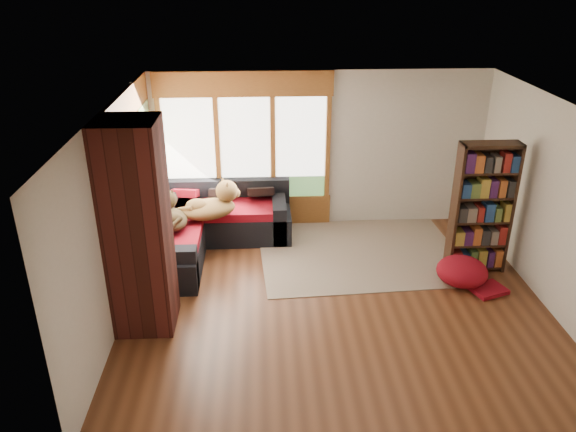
# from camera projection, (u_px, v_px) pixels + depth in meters

# --- Properties ---
(floor) EXTENTS (5.50, 5.50, 0.00)m
(floor) POSITION_uv_depth(u_px,v_px,m) (335.00, 301.00, 7.49)
(floor) COLOR #512B16
(floor) RESTS_ON ground
(ceiling) EXTENTS (5.50, 5.50, 0.00)m
(ceiling) POSITION_uv_depth(u_px,v_px,m) (343.00, 109.00, 6.40)
(ceiling) COLOR white
(wall_back) EXTENTS (5.50, 0.04, 2.60)m
(wall_back) POSITION_uv_depth(u_px,v_px,m) (319.00, 150.00, 9.22)
(wall_back) COLOR silver
(wall_back) RESTS_ON ground
(wall_front) EXTENTS (5.50, 0.04, 2.60)m
(wall_front) POSITION_uv_depth(u_px,v_px,m) (378.00, 335.00, 4.67)
(wall_front) COLOR silver
(wall_front) RESTS_ON ground
(wall_left) EXTENTS (0.04, 5.00, 2.60)m
(wall_left) POSITION_uv_depth(u_px,v_px,m) (114.00, 217.00, 6.82)
(wall_left) COLOR silver
(wall_left) RESTS_ON ground
(wall_right) EXTENTS (0.04, 5.00, 2.60)m
(wall_right) POSITION_uv_depth(u_px,v_px,m) (555.00, 208.00, 7.07)
(wall_right) COLOR silver
(wall_right) RESTS_ON ground
(windows_back) EXTENTS (2.82, 0.10, 1.90)m
(windows_back) POSITION_uv_depth(u_px,v_px,m) (245.00, 149.00, 9.11)
(windows_back) COLOR #975B26
(windows_back) RESTS_ON wall_back
(windows_left) EXTENTS (0.10, 2.62, 1.90)m
(windows_left) POSITION_uv_depth(u_px,v_px,m) (136.00, 178.00, 7.89)
(windows_left) COLOR #975B26
(windows_left) RESTS_ON wall_left
(roller_blind) EXTENTS (0.03, 0.72, 0.90)m
(roller_blind) POSITION_uv_depth(u_px,v_px,m) (145.00, 134.00, 8.48)
(roller_blind) COLOR #738C58
(roller_blind) RESTS_ON wall_left
(brick_chimney) EXTENTS (0.70, 0.70, 2.60)m
(brick_chimney) POSITION_uv_depth(u_px,v_px,m) (138.00, 229.00, 6.52)
(brick_chimney) COLOR #471914
(brick_chimney) RESTS_ON ground
(sectional_sofa) EXTENTS (2.20, 2.20, 0.80)m
(sectional_sofa) POSITION_uv_depth(u_px,v_px,m) (199.00, 229.00, 8.81)
(sectional_sofa) COLOR black
(sectional_sofa) RESTS_ON ground
(area_rug) EXTENTS (3.18, 2.51, 0.01)m
(area_rug) POSITION_uv_depth(u_px,v_px,m) (359.00, 253.00, 8.71)
(area_rug) COLOR beige
(area_rug) RESTS_ON ground
(bookshelf) EXTENTS (0.83, 0.28, 1.93)m
(bookshelf) POSITION_uv_depth(u_px,v_px,m) (482.00, 209.00, 7.87)
(bookshelf) COLOR #331D11
(bookshelf) RESTS_ON ground
(pouf) EXTENTS (0.74, 0.74, 0.38)m
(pouf) POSITION_uv_depth(u_px,v_px,m) (462.00, 271.00, 7.82)
(pouf) COLOR maroon
(pouf) RESTS_ON area_rug
(dog_tan) EXTENTS (0.98, 0.82, 0.48)m
(dog_tan) POSITION_uv_depth(u_px,v_px,m) (213.00, 205.00, 8.47)
(dog_tan) COLOR brown
(dog_tan) RESTS_ON sectional_sofa
(dog_brindle) EXTENTS (0.65, 0.84, 0.42)m
(dog_brindle) POSITION_uv_depth(u_px,v_px,m) (170.00, 215.00, 8.21)
(dog_brindle) COLOR black
(dog_brindle) RESTS_ON sectional_sofa
(throw_pillows) EXTENTS (1.98, 1.68, 0.45)m
(throw_pillows) POSITION_uv_depth(u_px,v_px,m) (200.00, 198.00, 8.76)
(throw_pillows) COLOR black
(throw_pillows) RESTS_ON sectional_sofa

